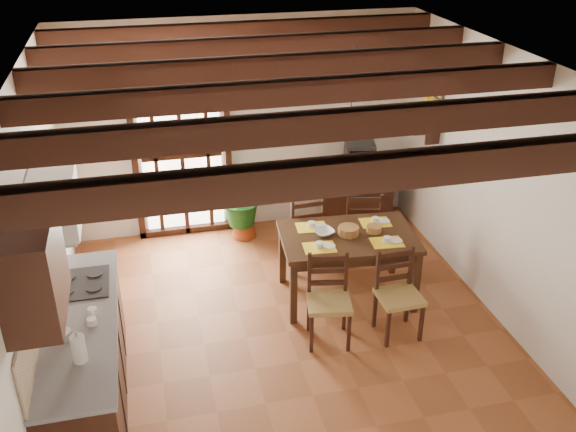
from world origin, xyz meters
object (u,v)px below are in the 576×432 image
object	(u,v)px
chair_far_left	(303,243)
chair_far_right	(361,238)
kitchen_counter	(85,362)
pendant_lamp	(351,118)
dining_table	(348,243)
chair_near_left	(328,316)
sideboard	(357,195)
chair_near_right	(398,310)
potted_plant	(243,197)
crt_tv	(360,155)

from	to	relation	value
chair_far_left	chair_far_right	distance (m)	0.72
kitchen_counter	chair_far_left	size ratio (longest dim) A/B	2.35
chair_far_left	pendant_lamp	xyz separation A→B (m)	(0.30, -0.67, 1.78)
dining_table	chair_far_right	world-z (taller)	chair_far_right
chair_near_left	sideboard	xyz separation A→B (m)	(1.14, 2.44, 0.10)
chair_near_left	pendant_lamp	xyz separation A→B (m)	(0.42, 0.81, 1.79)
chair_far_right	pendant_lamp	bearing A→B (deg)	68.72
chair_near_right	potted_plant	world-z (taller)	potted_plant
chair_far_left	potted_plant	distance (m)	1.09
chair_far_left	chair_far_right	world-z (taller)	chair_far_right
pendant_lamp	crt_tv	bearing A→B (deg)	66.06
sideboard	chair_near_right	bearing A→B (deg)	-85.28
kitchen_counter	potted_plant	bearing A→B (deg)	55.80
chair_near_left	chair_far_right	world-z (taller)	chair_far_right
kitchen_counter	chair_far_right	bearing A→B (deg)	29.64
dining_table	chair_near_right	bearing A→B (deg)	-64.06
chair_far_left	chair_near_left	bearing A→B (deg)	81.62
chair_near_left	pendant_lamp	world-z (taller)	pendant_lamp
pendant_lamp	sideboard	bearing A→B (deg)	66.14
crt_tv	pendant_lamp	size ratio (longest dim) A/B	0.54
chair_near_left	potted_plant	world-z (taller)	potted_plant
potted_plant	pendant_lamp	distance (m)	2.34
chair_far_left	sideboard	world-z (taller)	chair_far_left
chair_near_left	sideboard	bearing A→B (deg)	75.34
dining_table	sideboard	xyz separation A→B (m)	(0.72, 1.73, -0.29)
kitchen_counter	crt_tv	distance (m)	4.50
dining_table	potted_plant	distance (m)	1.88
chair_near_left	pendant_lamp	size ratio (longest dim) A/B	1.11
chair_far_right	chair_near_right	bearing A→B (deg)	98.62
chair_far_right	pendant_lamp	xyz separation A→B (m)	(-0.42, -0.61, 1.77)
crt_tv	sideboard	bearing A→B (deg)	102.54
chair_near_left	chair_near_right	distance (m)	0.72
chair_far_right	sideboard	world-z (taller)	chair_far_right
dining_table	chair_near_left	bearing A→B (deg)	-115.96
chair_near_left	potted_plant	distance (m)	2.43
potted_plant	chair_far_right	bearing A→B (deg)	-36.11
kitchen_counter	chair_far_left	xyz separation A→B (m)	(2.45, 1.87, -0.17)
kitchen_counter	chair_near_left	xyz separation A→B (m)	(2.33, 0.38, -0.18)
crt_tv	potted_plant	bearing A→B (deg)	-165.16
pendant_lamp	kitchen_counter	bearing A→B (deg)	-156.51
chair_near_right	potted_plant	bearing A→B (deg)	113.97
dining_table	pendant_lamp	bearing A→B (deg)	94.87
crt_tv	pendant_lamp	distance (m)	2.09
crt_tv	potted_plant	size ratio (longest dim) A/B	0.22
dining_table	pendant_lamp	distance (m)	1.39
chair_near_left	crt_tv	size ratio (longest dim) A/B	2.05
potted_plant	crt_tv	bearing A→B (deg)	2.30
chair_near_left	sideboard	size ratio (longest dim) A/B	1.01
dining_table	pendant_lamp	size ratio (longest dim) A/B	1.81
dining_table	crt_tv	xyz separation A→B (m)	(0.72, 1.72, 0.29)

